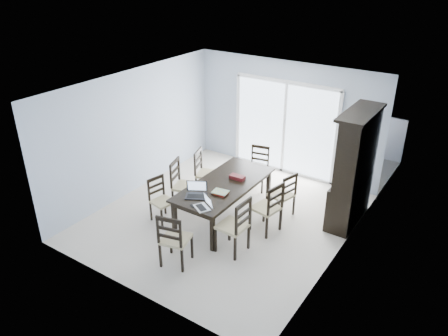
{
  "coord_description": "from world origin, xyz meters",
  "views": [
    {
      "loc": [
        4.01,
        -6.04,
        4.62
      ],
      "look_at": [
        -0.01,
        0.0,
        1.07
      ],
      "focal_mm": 35.0,
      "sensor_mm": 36.0,
      "label": 1
    }
  ],
  "objects_px": {
    "chair_end_near": "(173,235)",
    "chair_right_far": "(285,191)",
    "chair_end_far": "(259,163)",
    "laptop_silver": "(202,206)",
    "chair_right_mid": "(270,203)",
    "chair_left_far": "(203,168)",
    "cell_phone": "(192,206)",
    "china_hutch": "(354,170)",
    "chair_left_near": "(160,195)",
    "chair_left_mid": "(181,179)",
    "laptop_dark": "(196,194)",
    "chair_right_near": "(237,221)",
    "dining_table": "(224,187)",
    "hot_tub": "(273,132)",
    "game_box": "(237,177)"
  },
  "relations": [
    {
      "from": "chair_right_mid",
      "to": "chair_left_far",
      "type": "bearing_deg",
      "value": 85.52
    },
    {
      "from": "cell_phone",
      "to": "hot_tub",
      "type": "distance_m",
      "value": 4.59
    },
    {
      "from": "chair_right_far",
      "to": "laptop_dark",
      "type": "bearing_deg",
      "value": 155.44
    },
    {
      "from": "chair_right_near",
      "to": "chair_end_far",
      "type": "height_order",
      "value": "chair_right_near"
    },
    {
      "from": "chair_left_near",
      "to": "laptop_silver",
      "type": "distance_m",
      "value": 1.23
    },
    {
      "from": "chair_right_near",
      "to": "chair_end_near",
      "type": "distance_m",
      "value": 1.11
    },
    {
      "from": "chair_left_mid",
      "to": "chair_right_near",
      "type": "xyz_separation_m",
      "value": [
        1.75,
        -0.67,
        0.02
      ]
    },
    {
      "from": "chair_left_near",
      "to": "chair_left_mid",
      "type": "height_order",
      "value": "chair_left_mid"
    },
    {
      "from": "china_hutch",
      "to": "cell_phone",
      "type": "bearing_deg",
      "value": -131.89
    },
    {
      "from": "chair_left_near",
      "to": "laptop_dark",
      "type": "distance_m",
      "value": 0.9
    },
    {
      "from": "chair_end_near",
      "to": "chair_right_far",
      "type": "bearing_deg",
      "value": 57.13
    },
    {
      "from": "chair_end_near",
      "to": "laptop_silver",
      "type": "xyz_separation_m",
      "value": [
        0.04,
        0.74,
        0.19
      ]
    },
    {
      "from": "laptop_dark",
      "to": "chair_right_near",
      "type": "bearing_deg",
      "value": -36.18
    },
    {
      "from": "chair_right_near",
      "to": "chair_right_mid",
      "type": "height_order",
      "value": "chair_right_near"
    },
    {
      "from": "dining_table",
      "to": "game_box",
      "type": "relative_size",
      "value": 7.52
    },
    {
      "from": "chair_left_near",
      "to": "chair_right_mid",
      "type": "bearing_deg",
      "value": 122.62
    },
    {
      "from": "chair_end_far",
      "to": "laptop_silver",
      "type": "height_order",
      "value": "chair_end_far"
    },
    {
      "from": "chair_left_mid",
      "to": "dining_table",
      "type": "bearing_deg",
      "value": 81.96
    },
    {
      "from": "dining_table",
      "to": "chair_right_mid",
      "type": "bearing_deg",
      "value": 2.07
    },
    {
      "from": "dining_table",
      "to": "china_hutch",
      "type": "distance_m",
      "value": 2.41
    },
    {
      "from": "chair_left_mid",
      "to": "hot_tub",
      "type": "bearing_deg",
      "value": 161.33
    },
    {
      "from": "chair_right_mid",
      "to": "game_box",
      "type": "relative_size",
      "value": 3.98
    },
    {
      "from": "chair_right_far",
      "to": "laptop_dark",
      "type": "height_order",
      "value": "chair_right_far"
    },
    {
      "from": "cell_phone",
      "to": "dining_table",
      "type": "bearing_deg",
      "value": 114.53
    },
    {
      "from": "chair_end_near",
      "to": "game_box",
      "type": "height_order",
      "value": "chair_end_near"
    },
    {
      "from": "chair_right_near",
      "to": "game_box",
      "type": "relative_size",
      "value": 4.12
    },
    {
      "from": "dining_table",
      "to": "chair_right_near",
      "type": "height_order",
      "value": "chair_right_near"
    },
    {
      "from": "chair_right_far",
      "to": "chair_end_near",
      "type": "height_order",
      "value": "chair_end_near"
    },
    {
      "from": "chair_right_near",
      "to": "laptop_dark",
      "type": "height_order",
      "value": "chair_right_near"
    },
    {
      "from": "chair_left_far",
      "to": "cell_phone",
      "type": "distance_m",
      "value": 1.82
    },
    {
      "from": "cell_phone",
      "to": "chair_left_mid",
      "type": "bearing_deg",
      "value": 162.22
    },
    {
      "from": "laptop_dark",
      "to": "chair_left_mid",
      "type": "bearing_deg",
      "value": 115.66
    },
    {
      "from": "china_hutch",
      "to": "chair_end_near",
      "type": "distance_m",
      "value": 3.53
    },
    {
      "from": "laptop_dark",
      "to": "cell_phone",
      "type": "relative_size",
      "value": 4.3
    },
    {
      "from": "chair_right_near",
      "to": "chair_left_near",
      "type": "bearing_deg",
      "value": 89.85
    },
    {
      "from": "chair_right_far",
      "to": "hot_tub",
      "type": "relative_size",
      "value": 0.59
    },
    {
      "from": "dining_table",
      "to": "chair_left_far",
      "type": "relative_size",
      "value": 1.93
    },
    {
      "from": "chair_right_mid",
      "to": "chair_right_far",
      "type": "xyz_separation_m",
      "value": [
        -0.02,
        0.63,
        -0.04
      ]
    },
    {
      "from": "chair_left_mid",
      "to": "laptop_dark",
      "type": "relative_size",
      "value": 2.6
    },
    {
      "from": "china_hutch",
      "to": "chair_end_near",
      "type": "height_order",
      "value": "china_hutch"
    },
    {
      "from": "chair_left_far",
      "to": "chair_right_near",
      "type": "distance_m",
      "value": 2.19
    },
    {
      "from": "chair_end_near",
      "to": "laptop_silver",
      "type": "distance_m",
      "value": 0.76
    },
    {
      "from": "chair_right_mid",
      "to": "cell_phone",
      "type": "height_order",
      "value": "chair_right_mid"
    },
    {
      "from": "hot_tub",
      "to": "dining_table",
      "type": "bearing_deg",
      "value": -77.13
    },
    {
      "from": "chair_left_near",
      "to": "cell_phone",
      "type": "bearing_deg",
      "value": 86.06
    },
    {
      "from": "chair_right_mid",
      "to": "chair_end_near",
      "type": "relative_size",
      "value": 1.01
    },
    {
      "from": "chair_left_far",
      "to": "laptop_silver",
      "type": "distance_m",
      "value": 1.88
    },
    {
      "from": "chair_end_far",
      "to": "hot_tub",
      "type": "height_order",
      "value": "chair_end_far"
    },
    {
      "from": "chair_left_far",
      "to": "chair_end_far",
      "type": "relative_size",
      "value": 1.05
    },
    {
      "from": "chair_left_near",
      "to": "china_hutch",
      "type": "bearing_deg",
      "value": 134.71
    }
  ]
}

